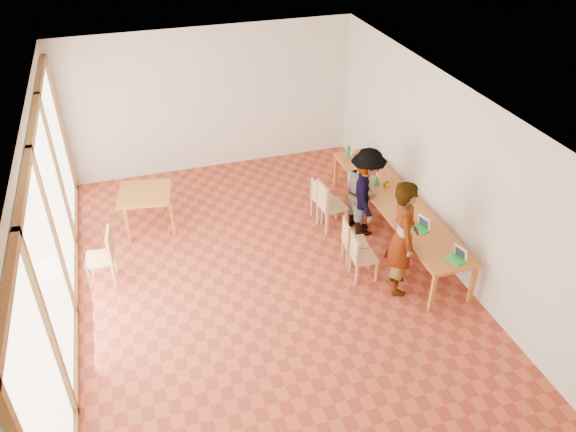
% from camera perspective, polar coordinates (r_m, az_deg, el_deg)
% --- Properties ---
extents(ground, '(8.00, 8.00, 0.00)m').
position_cam_1_polar(ground, '(9.21, -2.38, -6.15)').
color(ground, '#AE492A').
rests_on(ground, ground).
extents(wall_back, '(6.00, 0.10, 3.00)m').
position_cam_1_polar(wall_back, '(11.85, -7.83, 11.57)').
color(wall_back, beige).
rests_on(wall_back, ground).
extents(wall_front, '(6.00, 0.10, 3.00)m').
position_cam_1_polar(wall_front, '(5.53, 9.06, -19.59)').
color(wall_front, beige).
rests_on(wall_front, ground).
extents(wall_right, '(0.10, 8.00, 3.00)m').
position_cam_1_polar(wall_right, '(9.43, 15.30, 4.62)').
color(wall_right, beige).
rests_on(wall_right, ground).
extents(window_wall, '(0.10, 8.00, 3.00)m').
position_cam_1_polar(window_wall, '(8.23, -22.91, -1.61)').
color(window_wall, white).
rests_on(window_wall, ground).
extents(ceiling, '(6.00, 8.00, 0.04)m').
position_cam_1_polar(ceiling, '(7.64, -2.91, 11.52)').
color(ceiling, white).
rests_on(ceiling, wall_back).
extents(communal_table, '(0.80, 4.00, 0.75)m').
position_cam_1_polar(communal_table, '(9.90, 10.95, 1.35)').
color(communal_table, '#AD6A26').
rests_on(communal_table, ground).
extents(side_table, '(0.90, 0.90, 0.75)m').
position_cam_1_polar(side_table, '(10.28, -14.31, 1.97)').
color(side_table, '#AD6A26').
rests_on(side_table, ground).
extents(chair_near, '(0.42, 0.42, 0.44)m').
position_cam_1_polar(chair_near, '(8.95, 7.26, -3.71)').
color(chair_near, tan).
rests_on(chair_near, ground).
extents(chair_mid, '(0.43, 0.43, 0.43)m').
position_cam_1_polar(chair_mid, '(9.26, 6.37, -2.19)').
color(chair_mid, tan).
rests_on(chair_mid, ground).
extents(chair_far, '(0.48, 0.48, 0.51)m').
position_cam_1_polar(chair_far, '(10.01, 4.02, 1.53)').
color(chair_far, tan).
rests_on(chair_far, ground).
extents(chair_empty, '(0.47, 0.47, 0.44)m').
position_cam_1_polar(chair_empty, '(10.32, 3.37, 2.09)').
color(chair_empty, tan).
rests_on(chair_empty, ground).
extents(chair_spare, '(0.48, 0.48, 0.50)m').
position_cam_1_polar(chair_spare, '(9.24, -18.13, -3.42)').
color(chair_spare, tan).
rests_on(chair_spare, ground).
extents(person_near, '(0.65, 0.81, 1.92)m').
position_cam_1_polar(person_near, '(8.60, 11.60, -2.17)').
color(person_near, gray).
rests_on(person_near, ground).
extents(person_mid, '(0.61, 0.77, 1.53)m').
position_cam_1_polar(person_mid, '(10.04, 7.50, 2.59)').
color(person_mid, gray).
rests_on(person_mid, ground).
extents(person_far, '(0.93, 1.20, 1.64)m').
position_cam_1_polar(person_far, '(9.89, 7.97, 2.42)').
color(person_far, gray).
rests_on(person_far, ground).
extents(laptop_near, '(0.28, 0.30, 0.22)m').
position_cam_1_polar(laptop_near, '(8.67, 16.88, -3.93)').
color(laptop_near, green).
rests_on(laptop_near, communal_table).
extents(laptop_mid, '(0.29, 0.31, 0.23)m').
position_cam_1_polar(laptop_mid, '(9.19, 13.42, -0.98)').
color(laptop_mid, green).
rests_on(laptop_mid, communal_table).
extents(laptop_far, '(0.22, 0.24, 0.18)m').
position_cam_1_polar(laptop_far, '(10.33, 8.82, 3.67)').
color(laptop_far, green).
rests_on(laptop_far, communal_table).
extents(yellow_mug, '(0.13, 0.13, 0.09)m').
position_cam_1_polar(yellow_mug, '(10.22, 9.99, 3.18)').
color(yellow_mug, gold).
rests_on(yellow_mug, communal_table).
extents(green_bottle, '(0.07, 0.07, 0.28)m').
position_cam_1_polar(green_bottle, '(11.02, 6.17, 6.44)').
color(green_bottle, '#22732F').
rests_on(green_bottle, communal_table).
extents(clear_glass, '(0.07, 0.07, 0.09)m').
position_cam_1_polar(clear_glass, '(11.20, 6.51, 6.35)').
color(clear_glass, silver).
rests_on(clear_glass, communal_table).
extents(condiment_cup, '(0.08, 0.08, 0.06)m').
position_cam_1_polar(condiment_cup, '(10.91, 9.18, 5.24)').
color(condiment_cup, white).
rests_on(condiment_cup, communal_table).
extents(pink_phone, '(0.05, 0.10, 0.01)m').
position_cam_1_polar(pink_phone, '(10.66, 9.69, 4.33)').
color(pink_phone, '#C74468').
rests_on(pink_phone, communal_table).
extents(black_pouch, '(0.16, 0.26, 0.09)m').
position_cam_1_polar(black_pouch, '(9.25, 11.75, -0.61)').
color(black_pouch, black).
rests_on(black_pouch, communal_table).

